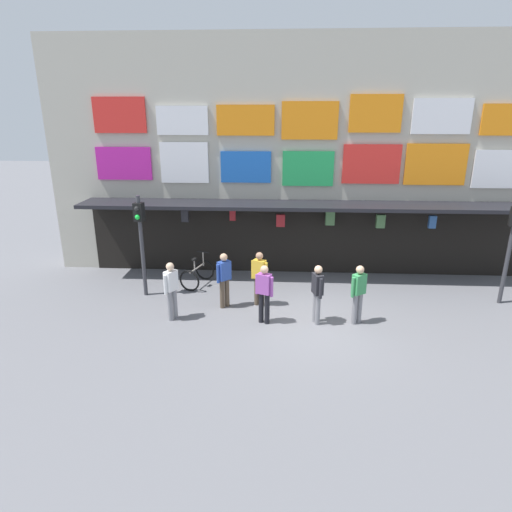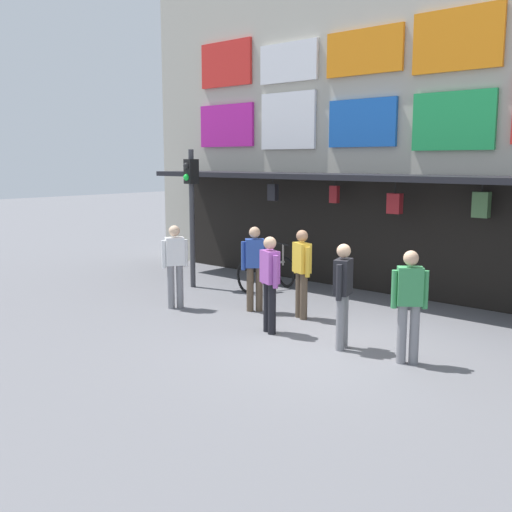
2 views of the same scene
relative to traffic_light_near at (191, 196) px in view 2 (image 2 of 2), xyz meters
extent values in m
plane|color=slate|center=(5.16, -1.59, -2.14)|extent=(80.00, 80.00, 0.00)
cube|color=#B2AD9E|center=(5.16, 3.01, 1.86)|extent=(18.00, 1.20, 8.00)
cube|color=black|center=(5.16, 1.71, 0.46)|extent=(15.30, 1.40, 0.12)
cube|color=red|center=(-1.17, 2.36, 3.32)|extent=(1.78, 0.08, 1.15)
cube|color=white|center=(0.94, 2.36, 3.15)|extent=(1.73, 0.08, 0.93)
cube|color=orange|center=(3.05, 2.36, 3.15)|extent=(1.91, 0.08, 0.97)
cube|color=orange|center=(5.16, 2.36, 3.15)|extent=(1.84, 0.08, 1.20)
cube|color=#B71E93|center=(-1.17, 2.36, 1.73)|extent=(1.91, 0.08, 1.11)
cube|color=white|center=(0.94, 2.36, 1.77)|extent=(1.65, 0.08, 1.37)
cube|color=blue|center=(3.05, 2.36, 1.63)|extent=(1.72, 0.08, 1.05)
cube|color=green|center=(5.16, 2.36, 1.59)|extent=(1.72, 0.08, 1.16)
cylinder|color=black|center=(1.01, 1.73, 0.32)|extent=(0.02, 0.02, 0.15)
cube|color=#232328|center=(1.01, 1.73, 0.05)|extent=(0.23, 0.14, 0.39)
cylinder|color=black|center=(2.61, 1.99, 0.32)|extent=(0.02, 0.02, 0.16)
cube|color=maroon|center=(2.61, 1.99, 0.05)|extent=(0.20, 0.12, 0.39)
cylinder|color=black|center=(4.26, 1.76, 0.27)|extent=(0.02, 0.02, 0.26)
cube|color=maroon|center=(4.26, 1.76, -0.07)|extent=(0.29, 0.17, 0.42)
cylinder|color=black|center=(5.95, 2.04, 0.31)|extent=(0.02, 0.02, 0.18)
cube|color=#477042|center=(5.95, 2.04, -0.03)|extent=(0.31, 0.18, 0.49)
cube|color=black|center=(5.16, 2.39, -0.89)|extent=(15.30, 0.04, 2.50)
cylinder|color=#38383D|center=(0.00, 0.01, -0.54)|extent=(0.12, 0.12, 3.20)
cube|color=black|center=(0.00, 0.01, 0.56)|extent=(0.31, 0.28, 0.56)
sphere|color=black|center=(-0.02, -0.12, 0.69)|extent=(0.15, 0.15, 0.15)
sphere|color=#19DB3D|center=(-0.02, -0.12, 0.43)|extent=(0.15, 0.15, 0.15)
torus|color=black|center=(1.66, 1.43, -1.78)|extent=(0.71, 0.27, 0.72)
torus|color=black|center=(1.34, 0.38, -1.78)|extent=(0.71, 0.27, 0.72)
cylinder|color=#A3998E|center=(1.50, 0.91, -1.53)|extent=(0.34, 0.96, 0.05)
cylinder|color=#A3998E|center=(1.45, 0.75, -1.36)|extent=(0.04, 0.04, 0.35)
cube|color=black|center=(1.45, 0.75, -1.17)|extent=(0.15, 0.22, 0.06)
cylinder|color=#A3998E|center=(1.64, 1.35, -1.36)|extent=(0.04, 0.04, 0.50)
cylinder|color=black|center=(1.64, 1.35, -1.11)|extent=(0.43, 0.16, 0.04)
cylinder|color=brown|center=(3.58, -0.54, -1.70)|extent=(0.14, 0.14, 0.88)
cylinder|color=brown|center=(3.74, -0.61, -1.70)|extent=(0.14, 0.14, 0.88)
cube|color=gold|center=(3.66, -0.57, -0.98)|extent=(0.42, 0.35, 0.56)
sphere|color=#A87A5B|center=(3.66, -0.57, -0.57)|extent=(0.22, 0.22, 0.22)
cylinder|color=gold|center=(3.46, -0.48, -1.03)|extent=(0.09, 0.09, 0.56)
cylinder|color=gold|center=(3.86, -0.66, -1.03)|extent=(0.09, 0.09, 0.56)
cylinder|color=black|center=(3.93, -1.75, -1.70)|extent=(0.14, 0.14, 0.88)
cylinder|color=black|center=(3.76, -1.68, -1.70)|extent=(0.14, 0.14, 0.88)
cube|color=#9E4CA8|center=(3.85, -1.72, -0.98)|extent=(0.42, 0.35, 0.56)
sphere|color=tan|center=(3.85, -1.72, -0.57)|extent=(0.22, 0.22, 0.22)
cylinder|color=#9E4CA8|center=(4.05, -1.81, -1.03)|extent=(0.09, 0.09, 0.56)
cylinder|color=#9E4CA8|center=(3.64, -1.63, -1.03)|extent=(0.09, 0.09, 0.56)
cylinder|color=gray|center=(6.32, -1.64, -1.70)|extent=(0.14, 0.14, 0.88)
cylinder|color=gray|center=(6.47, -1.53, -1.70)|extent=(0.14, 0.14, 0.88)
cube|color=#388E51|center=(6.39, -1.58, -0.98)|extent=(0.42, 0.39, 0.56)
sphere|color=tan|center=(6.39, -1.58, -0.57)|extent=(0.22, 0.22, 0.22)
cylinder|color=#388E51|center=(6.22, -1.71, -1.03)|extent=(0.09, 0.09, 0.56)
cylinder|color=#388E51|center=(6.57, -1.45, -1.03)|extent=(0.09, 0.09, 0.56)
cylinder|color=brown|center=(2.57, -0.81, -1.70)|extent=(0.14, 0.14, 0.88)
cylinder|color=brown|center=(2.70, -0.69, -1.70)|extent=(0.14, 0.14, 0.88)
cube|color=#28479E|center=(2.63, -0.75, -0.98)|extent=(0.41, 0.41, 0.56)
sphere|color=tan|center=(2.63, -0.75, -0.57)|extent=(0.22, 0.22, 0.22)
cylinder|color=#28479E|center=(2.48, -0.90, -1.03)|extent=(0.09, 0.09, 0.56)
cylinder|color=#28479E|center=(2.79, -0.60, -1.03)|extent=(0.09, 0.09, 0.56)
cylinder|color=gray|center=(5.31, -1.73, -1.70)|extent=(0.14, 0.14, 0.88)
cylinder|color=gray|center=(5.26, -1.55, -1.70)|extent=(0.14, 0.14, 0.88)
cube|color=#232328|center=(5.28, -1.64, -0.98)|extent=(0.32, 0.41, 0.56)
sphere|color=tan|center=(5.28, -1.64, -0.57)|extent=(0.22, 0.22, 0.22)
cylinder|color=#232328|center=(5.35, -1.85, -1.03)|extent=(0.09, 0.09, 0.56)
cylinder|color=#232328|center=(5.22, -1.43, -1.03)|extent=(0.09, 0.09, 0.56)
cylinder|color=gray|center=(1.32, -1.55, -1.70)|extent=(0.14, 0.14, 0.88)
cylinder|color=gray|center=(1.23, -1.70, -1.70)|extent=(0.14, 0.14, 0.88)
cube|color=white|center=(1.28, -1.63, -0.98)|extent=(0.37, 0.42, 0.56)
sphere|color=beige|center=(1.28, -1.63, -0.57)|extent=(0.22, 0.22, 0.22)
cylinder|color=white|center=(1.39, -1.44, -1.03)|extent=(0.09, 0.09, 0.56)
cylinder|color=white|center=(1.16, -1.82, -1.03)|extent=(0.09, 0.09, 0.56)
camera|label=1|loc=(4.23, -12.57, 3.42)|focal=30.48mm
camera|label=2|loc=(10.45, -9.48, 0.82)|focal=42.61mm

